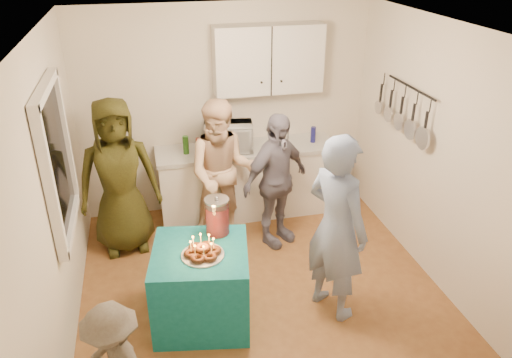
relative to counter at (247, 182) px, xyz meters
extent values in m
plane|color=brown|center=(-0.20, -1.70, -0.43)|extent=(4.00, 4.00, 0.00)
plane|color=white|center=(-0.20, -1.70, 2.17)|extent=(4.00, 4.00, 0.00)
plane|color=silver|center=(-0.20, 0.30, 0.87)|extent=(3.60, 3.60, 0.00)
plane|color=silver|center=(-2.00, -1.70, 0.87)|extent=(4.00, 4.00, 0.00)
plane|color=silver|center=(1.60, -1.70, 0.87)|extent=(4.00, 4.00, 0.00)
cube|color=black|center=(-1.97, -1.40, 1.12)|extent=(0.04, 1.00, 1.20)
cube|color=white|center=(0.00, 0.00, 0.00)|extent=(2.20, 0.58, 0.86)
cube|color=beige|center=(0.00, 0.00, 0.46)|extent=(2.24, 0.62, 0.05)
cube|color=white|center=(0.30, 0.15, 1.52)|extent=(1.30, 0.30, 0.80)
cube|color=black|center=(1.52, -1.00, 1.17)|extent=(0.12, 1.00, 0.60)
imported|color=white|center=(-0.23, 0.00, 0.64)|extent=(0.64, 0.48, 0.32)
cube|color=#127078|center=(-0.84, -1.87, -0.05)|extent=(0.98, 0.98, 0.76)
cylinder|color=#B20E1B|center=(-0.63, -1.61, 0.50)|extent=(0.22, 0.22, 0.34)
imported|color=#8194BB|center=(0.39, -2.00, 0.48)|extent=(0.69, 0.79, 1.81)
imported|color=#555318|center=(-1.54, -0.46, 0.46)|extent=(0.93, 0.66, 1.79)
imported|color=#E39E76|center=(-0.39, -0.54, 0.42)|extent=(0.93, 0.78, 1.71)
imported|color=black|center=(0.17, -0.75, 0.36)|extent=(1.00, 0.79, 1.58)
camera|label=1|loc=(-1.19, -5.56, 2.88)|focal=35.00mm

